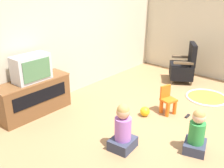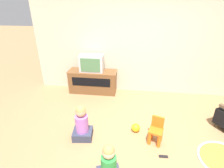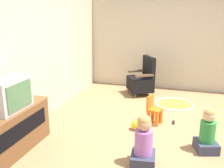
{
  "view_description": "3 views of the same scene",
  "coord_description": "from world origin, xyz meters",
  "px_view_note": "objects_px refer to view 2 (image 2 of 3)",
  "views": [
    {
      "loc": [
        -3.64,
        -1.95,
        2.29
      ],
      "look_at": [
        -0.71,
        0.61,
        0.7
      ],
      "focal_mm": 42.0,
      "sensor_mm": 36.0,
      "label": 1
    },
    {
      "loc": [
        -0.29,
        -2.48,
        2.37
      ],
      "look_at": [
        -0.69,
        0.64,
        0.86
      ],
      "focal_mm": 28.0,
      "sensor_mm": 36.0,
      "label": 2
    },
    {
      "loc": [
        -4.2,
        -0.49,
        1.97
      ],
      "look_at": [
        -0.5,
        0.64,
        0.87
      ],
      "focal_mm": 42.0,
      "sensor_mm": 36.0,
      "label": 3
    }
  ],
  "objects_px": {
    "tv_cabinet": "(93,81)",
    "child_watching_center": "(82,124)",
    "toy_ball": "(136,128)",
    "child_watching_left": "(109,166)",
    "remote_control": "(163,156)",
    "television": "(92,63)",
    "yellow_kid_chair": "(156,132)"
  },
  "relations": [
    {
      "from": "tv_cabinet",
      "to": "child_watching_center",
      "type": "bearing_deg",
      "value": -83.34
    },
    {
      "from": "toy_ball",
      "to": "child_watching_left",
      "type": "bearing_deg",
      "value": -108.98
    },
    {
      "from": "remote_control",
      "to": "television",
      "type": "bearing_deg",
      "value": 125.92
    },
    {
      "from": "child_watching_left",
      "to": "tv_cabinet",
      "type": "bearing_deg",
      "value": 89.83
    },
    {
      "from": "child_watching_left",
      "to": "child_watching_center",
      "type": "relative_size",
      "value": 0.93
    },
    {
      "from": "yellow_kid_chair",
      "to": "remote_control",
      "type": "distance_m",
      "value": 0.42
    },
    {
      "from": "television",
      "to": "child_watching_center",
      "type": "bearing_deg",
      "value": -83.22
    },
    {
      "from": "toy_ball",
      "to": "remote_control",
      "type": "relative_size",
      "value": 1.13
    },
    {
      "from": "television",
      "to": "remote_control",
      "type": "height_order",
      "value": "television"
    },
    {
      "from": "television",
      "to": "tv_cabinet",
      "type": "bearing_deg",
      "value": 90.0
    },
    {
      "from": "toy_ball",
      "to": "remote_control",
      "type": "distance_m",
      "value": 0.76
    },
    {
      "from": "tv_cabinet",
      "to": "television",
      "type": "xyz_separation_m",
      "value": [
        -0.0,
        -0.03,
        0.53
      ]
    },
    {
      "from": "tv_cabinet",
      "to": "television",
      "type": "relative_size",
      "value": 2.11
    },
    {
      "from": "yellow_kid_chair",
      "to": "child_watching_center",
      "type": "height_order",
      "value": "child_watching_center"
    },
    {
      "from": "child_watching_left",
      "to": "remote_control",
      "type": "height_order",
      "value": "child_watching_left"
    },
    {
      "from": "child_watching_center",
      "to": "television",
      "type": "bearing_deg",
      "value": 90.02
    },
    {
      "from": "yellow_kid_chair",
      "to": "remote_control",
      "type": "xyz_separation_m",
      "value": [
        0.11,
        -0.35,
        -0.21
      ]
    },
    {
      "from": "child_watching_left",
      "to": "toy_ball",
      "type": "height_order",
      "value": "child_watching_left"
    },
    {
      "from": "tv_cabinet",
      "to": "television",
      "type": "height_order",
      "value": "television"
    },
    {
      "from": "tv_cabinet",
      "to": "child_watching_center",
      "type": "distance_m",
      "value": 1.86
    },
    {
      "from": "yellow_kid_chair",
      "to": "child_watching_center",
      "type": "bearing_deg",
      "value": -159.76
    },
    {
      "from": "television",
      "to": "yellow_kid_chair",
      "type": "relative_size",
      "value": 1.23
    },
    {
      "from": "yellow_kid_chair",
      "to": "child_watching_center",
      "type": "xyz_separation_m",
      "value": [
        -1.36,
        -0.06,
        0.08
      ]
    },
    {
      "from": "tv_cabinet",
      "to": "child_watching_left",
      "type": "height_order",
      "value": "child_watching_left"
    },
    {
      "from": "child_watching_center",
      "to": "remote_control",
      "type": "height_order",
      "value": "child_watching_center"
    },
    {
      "from": "television",
      "to": "yellow_kid_chair",
      "type": "xyz_separation_m",
      "value": [
        1.57,
        -1.75,
        -0.65
      ]
    },
    {
      "from": "tv_cabinet",
      "to": "child_watching_center",
      "type": "xyz_separation_m",
      "value": [
        0.22,
        -1.85,
        -0.03
      ]
    },
    {
      "from": "child_watching_left",
      "to": "child_watching_center",
      "type": "bearing_deg",
      "value": 109.78
    },
    {
      "from": "remote_control",
      "to": "child_watching_center",
      "type": "bearing_deg",
      "value": 166.17
    },
    {
      "from": "television",
      "to": "remote_control",
      "type": "xyz_separation_m",
      "value": [
        1.68,
        -2.1,
        -0.86
      ]
    },
    {
      "from": "television",
      "to": "remote_control",
      "type": "distance_m",
      "value": 2.83
    },
    {
      "from": "television",
      "to": "toy_ball",
      "type": "height_order",
      "value": "television"
    }
  ]
}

